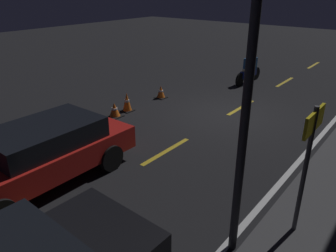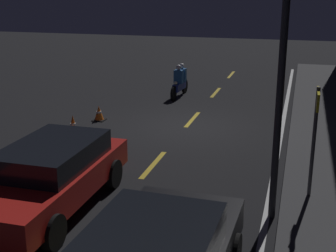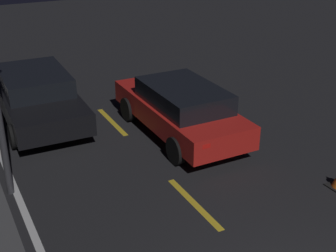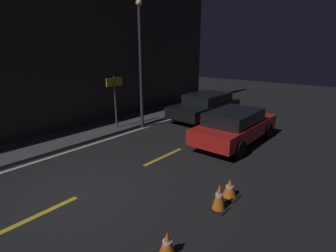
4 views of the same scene
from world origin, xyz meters
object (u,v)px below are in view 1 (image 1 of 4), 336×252
object	(u,v)px
shop_sign	(309,147)
traffic_cone_near	(161,92)
street_lamp	(250,65)
taxi_red	(41,153)
traffic_cone_far	(115,110)
motorcycle	(249,69)
traffic_cone_mid	(127,102)

from	to	relation	value
shop_sign	traffic_cone_near	bearing A→B (deg)	-123.28
street_lamp	shop_sign	bearing A→B (deg)	144.44
taxi_red	street_lamp	size ratio (longest dim) A/B	0.78
taxi_red	traffic_cone_far	xyz separation A→B (m)	(-3.85, -1.75, -0.51)
traffic_cone_near	street_lamp	size ratio (longest dim) A/B	0.09
street_lamp	traffic_cone_near	bearing A→B (deg)	-131.74
traffic_cone_near	traffic_cone_far	size ratio (longest dim) A/B	1.02
traffic_cone_far	street_lamp	distance (m)	7.52
taxi_red	traffic_cone_near	xyz separation A→B (m)	(-6.45, -1.81, -0.50)
motorcycle	traffic_cone_near	xyz separation A→B (m)	(4.33, -1.77, -0.40)
taxi_red	motorcycle	world-z (taller)	taxi_red
motorcycle	traffic_cone_mid	bearing A→B (deg)	-12.82
taxi_red	street_lamp	world-z (taller)	street_lamp
motorcycle	shop_sign	size ratio (longest dim) A/B	0.89
traffic_cone_mid	shop_sign	bearing A→B (deg)	69.11
traffic_cone_mid	street_lamp	distance (m)	7.83
motorcycle	traffic_cone_near	size ratio (longest dim) A/B	4.19
traffic_cone_near	shop_sign	bearing A→B (deg)	56.72
taxi_red	street_lamp	bearing A→B (deg)	100.56
motorcycle	shop_sign	xyz separation A→B (m)	(8.93, 5.23, 1.16)
traffic_cone_near	traffic_cone_mid	xyz separation A→B (m)	(1.92, -0.00, 0.09)
motorcycle	traffic_cone_far	xyz separation A→B (m)	(6.93, -1.71, -0.40)
traffic_cone_far	street_lamp	size ratio (longest dim) A/B	0.09
traffic_cone_near	traffic_cone_far	distance (m)	2.60
traffic_cone_near	street_lamp	xyz separation A→B (m)	(5.60, 6.28, 2.99)
traffic_cone_far	traffic_cone_near	bearing A→B (deg)	-178.72
taxi_red	traffic_cone_near	bearing A→B (deg)	-164.50
traffic_cone_mid	traffic_cone_near	bearing A→B (deg)	179.85
traffic_cone_near	traffic_cone_far	world-z (taller)	traffic_cone_near
motorcycle	traffic_cone_far	size ratio (longest dim) A/B	4.27
street_lamp	traffic_cone_far	bearing A→B (deg)	-115.77
traffic_cone_near	shop_sign	xyz separation A→B (m)	(4.59, 7.00, 1.55)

